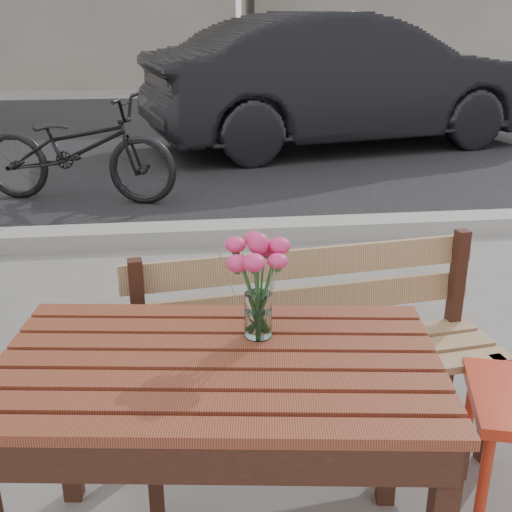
{
  "coord_description": "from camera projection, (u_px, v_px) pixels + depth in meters",
  "views": [
    {
      "loc": [
        -0.24,
        -1.35,
        1.56
      ],
      "look_at": [
        -0.05,
        0.27,
        0.93
      ],
      "focal_mm": 45.0,
      "sensor_mm": 36.0,
      "label": 1
    }
  ],
  "objects": [
    {
      "name": "main_vase",
      "position": [
        258.0,
        274.0,
        1.71
      ],
      "size": [
        0.16,
        0.16,
        0.3
      ],
      "color": "white",
      "rests_on": "main_table"
    },
    {
      "name": "main_table",
      "position": [
        220.0,
        398.0,
        1.7
      ],
      "size": [
        1.23,
        0.82,
        0.71
      ],
      "rotation": [
        0.0,
        0.0,
        -0.13
      ],
      "color": "#592417",
      "rests_on": "ground"
    },
    {
      "name": "parked_car",
      "position": [
        345.0,
        81.0,
        7.53
      ],
      "size": [
        4.89,
        2.58,
        1.53
      ],
      "primitive_type": "imported",
      "rotation": [
        0.0,
        0.0,
        1.79
      ],
      "color": "black",
      "rests_on": "ground"
    },
    {
      "name": "bicycle",
      "position": [
        77.0,
        149.0,
        5.42
      ],
      "size": [
        1.82,
        1.03,
        0.9
      ],
      "primitive_type": "imported",
      "rotation": [
        0.0,
        0.0,
        1.31
      ],
      "color": "black",
      "rests_on": "ground"
    },
    {
      "name": "street",
      "position": [
        205.0,
        170.0,
        6.52
      ],
      "size": [
        30.0,
        8.12,
        0.12
      ],
      "color": "black",
      "rests_on": "ground"
    },
    {
      "name": "main_bench",
      "position": [
        313.0,
        331.0,
        2.27
      ],
      "size": [
        1.35,
        0.56,
        0.81
      ],
      "rotation": [
        0.0,
        0.0,
        0.13
      ],
      "color": "olive",
      "rests_on": "ground"
    }
  ]
}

